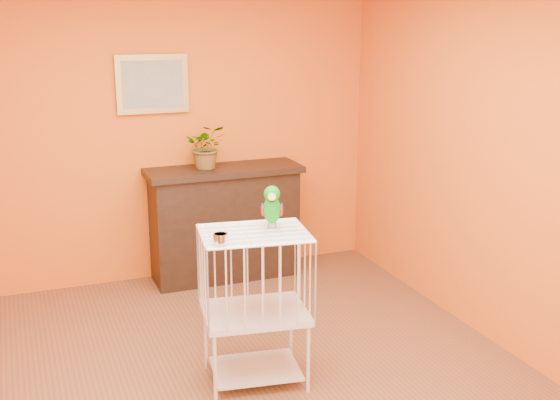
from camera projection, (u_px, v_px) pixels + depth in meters
name	position (u px, v px, depth m)	size (l,w,h in m)	color
ground	(235.00, 395.00, 4.43)	(4.50, 4.50, 0.00)	brown
room_shell	(231.00, 148.00, 4.02)	(4.50, 4.50, 4.50)	#CF5813
console_cabinet	(225.00, 223.00, 6.30)	(1.37, 0.49, 1.02)	black
potted_plant	(206.00, 151.00, 6.12)	(0.35, 0.39, 0.31)	#26722D
framed_picture	(152.00, 84.00, 5.98)	(0.62, 0.04, 0.50)	#AD893D
birdcage	(255.00, 305.00, 4.48)	(0.72, 0.59, 1.01)	beige
feed_cup	(220.00, 239.00, 4.12)	(0.09, 0.09, 0.06)	silver
parrot	(272.00, 207.00, 4.39)	(0.16, 0.26, 0.29)	#59544C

